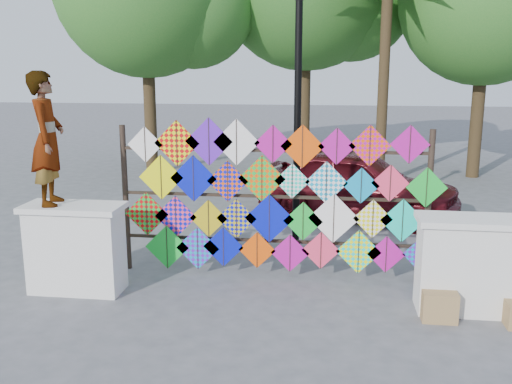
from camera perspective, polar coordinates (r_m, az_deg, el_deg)
ground at (r=8.23m, az=0.95°, el=-10.21°), size 80.00×80.00×0.00m
parapet_left at (r=8.54m, az=-17.58°, el=-5.32°), size 1.40×0.65×1.28m
parapet_right at (r=7.99m, az=20.56°, el=-6.79°), size 1.40×0.65×1.28m
kite_rack at (r=8.54m, az=1.73°, el=-0.76°), size 4.94×0.24×2.44m
vendor_woman at (r=8.35m, az=-20.15°, el=5.01°), size 0.59×0.76×1.84m
sedan at (r=12.29m, az=10.14°, el=0.77°), size 4.53×2.86×1.44m
lamppost at (r=9.57m, az=4.20°, el=9.56°), size 0.28×0.28×4.46m
cardboard_box_near at (r=7.79m, az=17.78°, el=-10.65°), size 0.44×0.39×0.39m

